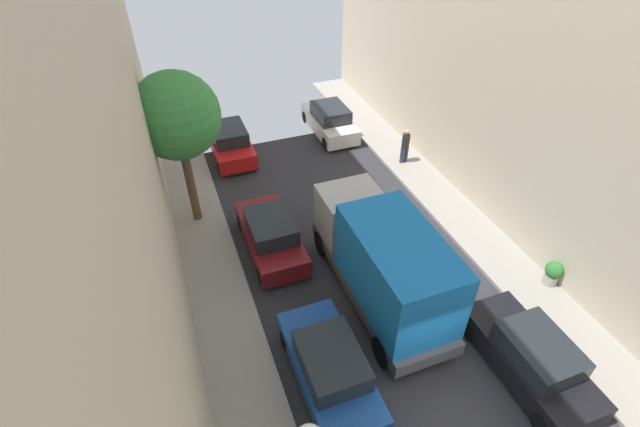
{
  "coord_description": "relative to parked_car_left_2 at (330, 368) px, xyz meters",
  "views": [
    {
      "loc": [
        -5.46,
        -4.45,
        11.84
      ],
      "look_at": [
        -0.45,
        8.83,
        0.5
      ],
      "focal_mm": 25.54,
      "sensor_mm": 36.0,
      "label": 1
    }
  ],
  "objects": [
    {
      "name": "delivery_truck",
      "position": [
        2.7,
        2.3,
        1.07
      ],
      "size": [
        2.26,
        6.6,
        3.38
      ],
      "color": "#4C4C51",
      "rests_on": "ground"
    },
    {
      "name": "parked_car_left_2",
      "position": [
        0.0,
        0.0,
        0.0
      ],
      "size": [
        1.78,
        4.2,
        1.57
      ],
      "color": "#194799",
      "rests_on": "ground"
    },
    {
      "name": "ground",
      "position": [
        2.7,
        -2.11,
        -0.72
      ],
      "size": [
        32.0,
        32.0,
        0.0
      ],
      "primitive_type": "plane",
      "color": "#2D2D33"
    },
    {
      "name": "parked_car_right_2",
      "position": [
        5.4,
        13.63,
        0.0
      ],
      "size": [
        1.78,
        4.2,
        1.57
      ],
      "color": "white",
      "rests_on": "ground"
    },
    {
      "name": "pedestrian",
      "position": [
        7.56,
        9.46,
        0.35
      ],
      "size": [
        0.4,
        0.36,
        1.72
      ],
      "color": "#2D334C",
      "rests_on": "sidewalk_right"
    },
    {
      "name": "parked_car_left_3",
      "position": [
        0.0,
        5.92,
        0.0
      ],
      "size": [
        1.78,
        4.2,
        1.57
      ],
      "color": "maroon",
      "rests_on": "ground"
    },
    {
      "name": "potted_plant_1",
      "position": [
        8.46,
        0.76,
        -0.07
      ],
      "size": [
        0.59,
        0.59,
        0.93
      ],
      "color": "#B2A899",
      "rests_on": "sidewalk_right"
    },
    {
      "name": "sidewalk_right",
      "position": [
        7.7,
        -2.11,
        -0.64
      ],
      "size": [
        2.0,
        44.0,
        0.15
      ],
      "primitive_type": "cube",
      "color": "gray",
      "rests_on": "ground"
    },
    {
      "name": "parked_car_right_1",
      "position": [
        5.4,
        -1.7,
        0.0
      ],
      "size": [
        1.78,
        4.2,
        1.57
      ],
      "color": "black",
      "rests_on": "ground"
    },
    {
      "name": "street_tree_2",
      "position": [
        -2.34,
        8.67,
        3.91
      ],
      "size": [
        3.11,
        3.11,
        6.07
      ],
      "color": "brown",
      "rests_on": "sidewalk_left"
    },
    {
      "name": "parked_car_left_4",
      "position": [
        0.0,
        13.28,
        0.0
      ],
      "size": [
        1.78,
        4.2,
        1.57
      ],
      "color": "red",
      "rests_on": "ground"
    }
  ]
}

